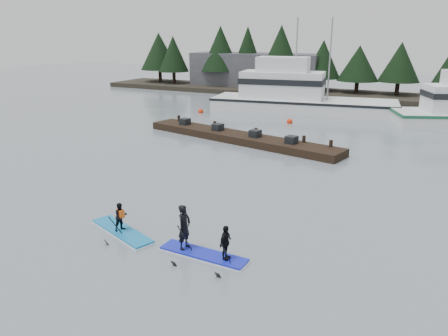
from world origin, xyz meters
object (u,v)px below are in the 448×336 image
at_px(paddleboard_solo, 121,225).
at_px(floating_dock, 239,138).
at_px(fishing_boat_large, 297,104).
at_px(paddleboard_duo, 201,240).

bearing_deg(paddleboard_solo, floating_dock, 118.64).
relative_size(fishing_boat_large, floating_dock, 1.14).
bearing_deg(paddleboard_duo, paddleboard_solo, 179.04).
distance_m(floating_dock, paddleboard_solo, 16.37).
bearing_deg(floating_dock, paddleboard_duo, -56.94).
bearing_deg(fishing_boat_large, floating_dock, -98.70).
bearing_deg(paddleboard_duo, fishing_boat_large, 103.10).
bearing_deg(paddleboard_solo, fishing_boat_large, 114.87).
height_order(paddleboard_solo, paddleboard_duo, paddleboard_duo).
bearing_deg(paddleboard_solo, paddleboard_duo, 17.73).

